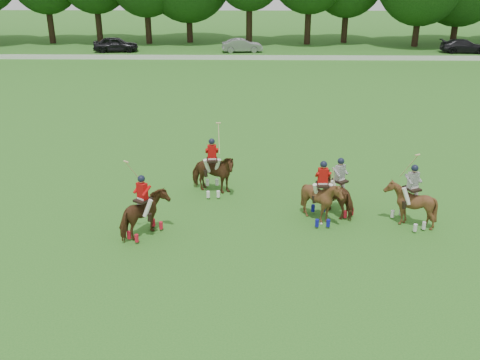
{
  "coord_description": "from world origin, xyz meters",
  "views": [
    {
      "loc": [
        0.05,
        -14.67,
        9.3
      ],
      "look_at": [
        -0.29,
        4.2,
        1.4
      ],
      "focal_mm": 40.0,
      "sensor_mm": 36.0,
      "label": 1
    }
  ],
  "objects_px": {
    "car_mid": "(242,46)",
    "polo_red_a": "(144,214)",
    "polo_red_b": "(212,174)",
    "polo_red_c": "(321,199)",
    "car_right": "(464,46)",
    "polo_stripe_a": "(338,194)",
    "car_left": "(116,44)",
    "polo_ball": "(321,224)",
    "polo_stripe_b": "(410,204)"
  },
  "relations": [
    {
      "from": "car_mid",
      "to": "polo_red_a",
      "type": "relative_size",
      "value": 1.46
    },
    {
      "from": "polo_red_b",
      "to": "polo_red_c",
      "type": "xyz_separation_m",
      "value": [
        4.27,
        -2.52,
        -0.0
      ]
    },
    {
      "from": "car_right",
      "to": "polo_red_a",
      "type": "distance_m",
      "value": 47.93
    },
    {
      "from": "polo_stripe_a",
      "to": "car_right",
      "type": "bearing_deg",
      "value": 63.71
    },
    {
      "from": "car_left",
      "to": "car_right",
      "type": "distance_m",
      "value": 36.5
    },
    {
      "from": "car_right",
      "to": "polo_ball",
      "type": "relative_size",
      "value": 52.95
    },
    {
      "from": "car_right",
      "to": "car_mid",
      "type": "bearing_deg",
      "value": 94.52
    },
    {
      "from": "car_left",
      "to": "car_mid",
      "type": "xyz_separation_m",
      "value": [
        13.32,
        0.0,
        -0.09
      ]
    },
    {
      "from": "polo_red_c",
      "to": "polo_ball",
      "type": "distance_m",
      "value": 0.91
    },
    {
      "from": "polo_stripe_a",
      "to": "polo_ball",
      "type": "bearing_deg",
      "value": -125.61
    },
    {
      "from": "polo_red_c",
      "to": "polo_red_b",
      "type": "bearing_deg",
      "value": 149.48
    },
    {
      "from": "car_mid",
      "to": "polo_red_b",
      "type": "distance_m",
      "value": 36.4
    },
    {
      "from": "car_left",
      "to": "polo_stripe_b",
      "type": "distance_m",
      "value": 44.05
    },
    {
      "from": "polo_stripe_a",
      "to": "polo_stripe_b",
      "type": "relative_size",
      "value": 0.78
    },
    {
      "from": "car_mid",
      "to": "polo_red_a",
      "type": "xyz_separation_m",
      "value": [
        -2.91,
        -40.21,
        0.16
      ]
    },
    {
      "from": "polo_red_a",
      "to": "polo_stripe_a",
      "type": "xyz_separation_m",
      "value": [
        7.2,
        1.99,
        -0.02
      ]
    },
    {
      "from": "polo_stripe_a",
      "to": "car_mid",
      "type": "bearing_deg",
      "value": 96.4
    },
    {
      "from": "car_right",
      "to": "polo_red_b",
      "type": "xyz_separation_m",
      "value": [
        -23.9,
        -36.39,
        0.19
      ]
    },
    {
      "from": "polo_red_c",
      "to": "polo_stripe_a",
      "type": "bearing_deg",
      "value": 42.63
    },
    {
      "from": "car_right",
      "to": "polo_stripe_b",
      "type": "height_order",
      "value": "polo_stripe_b"
    },
    {
      "from": "car_right",
      "to": "polo_red_c",
      "type": "distance_m",
      "value": 43.58
    },
    {
      "from": "car_left",
      "to": "polo_stripe_a",
      "type": "height_order",
      "value": "polo_stripe_a"
    },
    {
      "from": "car_right",
      "to": "polo_stripe_a",
      "type": "bearing_deg",
      "value": 158.23
    },
    {
      "from": "car_right",
      "to": "polo_stripe_a",
      "type": "distance_m",
      "value": 42.63
    },
    {
      "from": "car_left",
      "to": "polo_red_c",
      "type": "relative_size",
      "value": 1.9
    },
    {
      "from": "car_right",
      "to": "polo_red_c",
      "type": "xyz_separation_m",
      "value": [
        -19.63,
        -38.91,
        0.19
      ]
    },
    {
      "from": "car_mid",
      "to": "polo_stripe_a",
      "type": "relative_size",
      "value": 1.83
    },
    {
      "from": "polo_red_b",
      "to": "polo_stripe_a",
      "type": "relative_size",
      "value": 1.3
    },
    {
      "from": "polo_red_c",
      "to": "polo_stripe_b",
      "type": "height_order",
      "value": "polo_stripe_b"
    },
    {
      "from": "polo_red_c",
      "to": "polo_stripe_a",
      "type": "height_order",
      "value": "polo_red_c"
    },
    {
      "from": "polo_red_b",
      "to": "polo_ball",
      "type": "height_order",
      "value": "polo_red_b"
    },
    {
      "from": "polo_stripe_b",
      "to": "polo_stripe_a",
      "type": "bearing_deg",
      "value": 158.53
    },
    {
      "from": "polo_ball",
      "to": "car_mid",
      "type": "bearing_deg",
      "value": 95.16
    },
    {
      "from": "polo_red_a",
      "to": "polo_red_b",
      "type": "height_order",
      "value": "polo_red_b"
    },
    {
      "from": "polo_red_a",
      "to": "car_right",
      "type": "bearing_deg",
      "value": 57.03
    },
    {
      "from": "car_right",
      "to": "polo_ball",
      "type": "height_order",
      "value": "car_right"
    },
    {
      "from": "car_right",
      "to": "polo_ball",
      "type": "bearing_deg",
      "value": 157.95
    },
    {
      "from": "polo_red_b",
      "to": "polo_stripe_a",
      "type": "distance_m",
      "value": 5.34
    },
    {
      "from": "polo_red_a",
      "to": "polo_ball",
      "type": "bearing_deg",
      "value": 8.35
    },
    {
      "from": "polo_stripe_a",
      "to": "polo_ball",
      "type": "xyz_separation_m",
      "value": [
        -0.75,
        -1.04,
        -0.78
      ]
    },
    {
      "from": "polo_red_b",
      "to": "polo_stripe_b",
      "type": "bearing_deg",
      "value": -20.51
    },
    {
      "from": "car_left",
      "to": "polo_red_b",
      "type": "bearing_deg",
      "value": -165.78
    },
    {
      "from": "polo_red_b",
      "to": "polo_red_c",
      "type": "height_order",
      "value": "polo_red_b"
    },
    {
      "from": "polo_ball",
      "to": "polo_stripe_b",
      "type": "bearing_deg",
      "value": 1.1
    },
    {
      "from": "car_mid",
      "to": "car_left",
      "type": "bearing_deg",
      "value": 83.38
    },
    {
      "from": "car_left",
      "to": "polo_red_c",
      "type": "height_order",
      "value": "polo_red_c"
    },
    {
      "from": "polo_stripe_a",
      "to": "polo_red_c",
      "type": "bearing_deg",
      "value": -137.37
    },
    {
      "from": "polo_red_b",
      "to": "car_left",
      "type": "bearing_deg",
      "value": 109.1
    },
    {
      "from": "polo_red_a",
      "to": "polo_red_c",
      "type": "distance_m",
      "value": 6.58
    },
    {
      "from": "polo_stripe_a",
      "to": "polo_stripe_b",
      "type": "distance_m",
      "value": 2.67
    }
  ]
}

